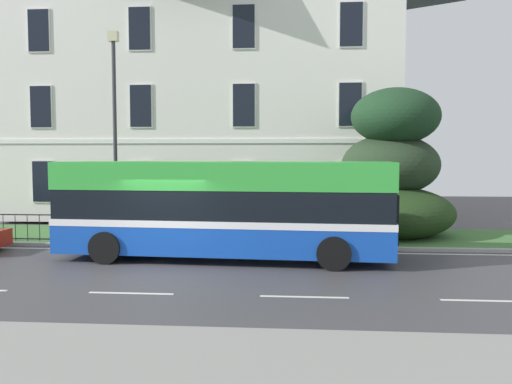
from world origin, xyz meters
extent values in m
cube|color=#423F43|center=(0.00, 0.00, -0.03)|extent=(60.00, 56.00, 0.06)
cube|color=silver|center=(0.00, 3.65, 0.00)|extent=(54.00, 0.14, 0.01)
cube|color=silver|center=(0.00, -1.80, 0.00)|extent=(2.00, 0.12, 0.01)
cube|color=silver|center=(4.00, -1.80, 0.00)|extent=(2.00, 0.12, 0.01)
cube|color=silver|center=(8.00, -1.80, 0.00)|extent=(2.00, 0.12, 0.01)
cube|color=#9E9E99|center=(0.00, 4.12, 0.06)|extent=(57.00, 0.24, 0.12)
cube|color=#427338|center=(0.00, 6.42, 0.06)|extent=(57.00, 4.36, 0.12)
cube|color=gray|center=(0.00, -5.50, 0.00)|extent=(57.00, 3.00, 0.01)
cube|color=silver|center=(-0.85, 14.85, 5.66)|extent=(18.57, 10.39, 11.07)
cube|color=white|center=(-0.85, 9.62, 3.83)|extent=(18.57, 0.06, 0.20)
cube|color=#2D333D|center=(-0.85, 9.61, 1.22)|extent=(1.10, 0.06, 2.20)
cube|color=white|center=(-7.81, 9.61, 1.99)|extent=(1.06, 0.04, 1.96)
cube|color=black|center=(-7.81, 9.59, 1.99)|extent=(0.96, 0.03, 1.86)
cube|color=white|center=(-3.17, 9.61, 1.99)|extent=(1.06, 0.04, 1.96)
cube|color=black|center=(-3.17, 9.59, 1.99)|extent=(0.96, 0.03, 1.86)
cube|color=white|center=(1.48, 9.61, 1.99)|extent=(1.06, 0.04, 1.96)
cube|color=black|center=(1.48, 9.59, 1.99)|extent=(0.96, 0.03, 1.86)
cube|color=white|center=(6.12, 9.61, 1.99)|extent=(1.06, 0.04, 1.96)
cube|color=black|center=(6.12, 9.59, 1.99)|extent=(0.96, 0.03, 1.86)
cube|color=white|center=(-7.81, 9.61, 5.40)|extent=(1.06, 0.04, 1.96)
cube|color=black|center=(-7.81, 9.59, 5.40)|extent=(0.96, 0.03, 1.86)
cube|color=white|center=(-3.17, 9.61, 5.40)|extent=(1.06, 0.04, 1.96)
cube|color=black|center=(-3.17, 9.59, 5.40)|extent=(0.96, 0.03, 1.86)
cube|color=white|center=(1.48, 9.61, 5.40)|extent=(1.06, 0.04, 1.96)
cube|color=black|center=(1.48, 9.59, 5.40)|extent=(0.96, 0.03, 1.86)
cube|color=white|center=(6.12, 9.61, 5.40)|extent=(1.06, 0.04, 1.96)
cube|color=black|center=(6.12, 9.59, 5.40)|extent=(0.96, 0.03, 1.86)
cube|color=white|center=(-7.81, 9.61, 8.81)|extent=(1.06, 0.04, 1.96)
cube|color=black|center=(-7.81, 9.59, 8.81)|extent=(0.96, 0.03, 1.86)
cube|color=white|center=(-3.17, 9.61, 8.81)|extent=(1.06, 0.04, 1.96)
cube|color=black|center=(-3.17, 9.59, 8.81)|extent=(0.96, 0.03, 1.86)
cube|color=white|center=(1.48, 9.61, 8.81)|extent=(1.06, 0.04, 1.96)
cube|color=black|center=(1.48, 9.59, 8.81)|extent=(0.96, 0.03, 1.86)
cube|color=white|center=(6.12, 9.61, 8.81)|extent=(1.06, 0.04, 1.96)
cube|color=black|center=(6.12, 9.59, 8.81)|extent=(0.96, 0.03, 1.86)
cube|color=black|center=(-0.85, 4.40, 1.07)|extent=(16.23, 0.04, 0.04)
cube|color=black|center=(-0.85, 4.40, 0.20)|extent=(16.23, 0.04, 0.04)
cylinder|color=black|center=(-6.70, 4.40, 0.59)|extent=(0.02, 0.02, 0.95)
cylinder|color=black|center=(-6.25, 4.40, 0.59)|extent=(0.02, 0.02, 0.95)
cylinder|color=black|center=(-5.80, 4.40, 0.59)|extent=(0.02, 0.02, 0.95)
cylinder|color=black|center=(-5.35, 4.40, 0.59)|extent=(0.02, 0.02, 0.95)
cylinder|color=black|center=(-4.90, 4.40, 0.59)|extent=(0.02, 0.02, 0.95)
cylinder|color=black|center=(-4.45, 4.40, 0.59)|extent=(0.02, 0.02, 0.95)
cylinder|color=black|center=(-4.00, 4.40, 0.59)|extent=(0.02, 0.02, 0.95)
cylinder|color=black|center=(-3.55, 4.40, 0.59)|extent=(0.02, 0.02, 0.95)
cylinder|color=black|center=(-3.10, 4.40, 0.59)|extent=(0.02, 0.02, 0.95)
cylinder|color=black|center=(-2.65, 4.40, 0.59)|extent=(0.02, 0.02, 0.95)
cylinder|color=black|center=(-2.20, 4.40, 0.59)|extent=(0.02, 0.02, 0.95)
cylinder|color=black|center=(-1.75, 4.40, 0.59)|extent=(0.02, 0.02, 0.95)
cylinder|color=black|center=(-1.30, 4.40, 0.59)|extent=(0.02, 0.02, 0.95)
cylinder|color=black|center=(-0.85, 4.40, 0.59)|extent=(0.02, 0.02, 0.95)
cylinder|color=black|center=(-0.39, 4.40, 0.59)|extent=(0.02, 0.02, 0.95)
cylinder|color=black|center=(0.06, 4.40, 0.59)|extent=(0.02, 0.02, 0.95)
cylinder|color=black|center=(0.51, 4.40, 0.59)|extent=(0.02, 0.02, 0.95)
cylinder|color=black|center=(0.96, 4.40, 0.59)|extent=(0.02, 0.02, 0.95)
cylinder|color=black|center=(1.41, 4.40, 0.59)|extent=(0.02, 0.02, 0.95)
cylinder|color=black|center=(1.86, 4.40, 0.59)|extent=(0.02, 0.02, 0.95)
cylinder|color=black|center=(2.31, 4.40, 0.59)|extent=(0.02, 0.02, 0.95)
cylinder|color=black|center=(2.76, 4.40, 0.59)|extent=(0.02, 0.02, 0.95)
cylinder|color=black|center=(3.21, 4.40, 0.59)|extent=(0.02, 0.02, 0.95)
cylinder|color=black|center=(3.66, 4.40, 0.59)|extent=(0.02, 0.02, 0.95)
cylinder|color=black|center=(4.11, 4.40, 0.59)|extent=(0.02, 0.02, 0.95)
cylinder|color=black|center=(4.56, 4.40, 0.59)|extent=(0.02, 0.02, 0.95)
cylinder|color=black|center=(5.01, 4.40, 0.59)|extent=(0.02, 0.02, 0.95)
cylinder|color=black|center=(5.46, 4.40, 0.59)|extent=(0.02, 0.02, 0.95)
cylinder|color=black|center=(5.92, 4.40, 0.59)|extent=(0.02, 0.02, 0.95)
cylinder|color=black|center=(6.37, 4.40, 0.59)|extent=(0.02, 0.02, 0.95)
cylinder|color=black|center=(6.82, 4.40, 0.59)|extent=(0.02, 0.02, 0.95)
cylinder|color=black|center=(7.27, 4.40, 0.59)|extent=(0.02, 0.02, 0.95)
cylinder|color=#423328|center=(7.64, 7.23, 0.72)|extent=(0.52, 0.52, 1.20)
ellipsoid|color=#223A19|center=(7.45, 7.10, 0.96)|extent=(4.91, 4.91, 2.09)
ellipsoid|color=#263823|center=(7.50, 7.46, 2.82)|extent=(3.81, 3.81, 2.40)
ellipsoid|color=#1B3920|center=(7.58, 7.03, 4.68)|extent=(3.37, 3.37, 2.18)
cube|color=#1447B6|center=(1.60, 2.39, 0.75)|extent=(10.22, 3.11, 0.99)
cube|color=white|center=(1.60, 2.39, 1.21)|extent=(10.24, 3.13, 0.20)
cube|color=black|center=(1.60, 2.39, 1.71)|extent=(10.13, 3.07, 0.93)
cube|color=green|center=(1.60, 2.39, 2.59)|extent=(10.22, 3.11, 0.82)
cube|color=black|center=(6.66, 2.09, 1.67)|extent=(0.18, 2.13, 0.86)
cube|color=black|center=(6.66, 2.09, 2.55)|extent=(0.17, 1.82, 0.53)
cylinder|color=silver|center=(6.70, 2.90, 0.48)|extent=(0.05, 0.20, 0.20)
cylinder|color=silver|center=(6.61, 1.28, 0.48)|extent=(0.05, 0.20, 0.20)
cylinder|color=black|center=(4.99, 3.41, 0.48)|extent=(0.98, 0.35, 0.96)
cylinder|color=black|center=(4.85, 0.98, 0.48)|extent=(0.98, 0.35, 0.96)
cylinder|color=black|center=(-1.65, 3.79, 0.48)|extent=(0.98, 0.35, 0.96)
cylinder|color=black|center=(-1.79, 1.36, 0.48)|extent=(0.98, 0.35, 0.96)
cylinder|color=#333338|center=(-2.83, 5.29, 3.71)|extent=(0.14, 0.14, 7.19)
cube|color=beige|center=(-2.83, 5.29, 7.49)|extent=(0.36, 0.24, 0.36)
cylinder|color=black|center=(0.34, 4.83, 0.63)|extent=(0.54, 0.54, 1.02)
ellipsoid|color=black|center=(0.34, 4.83, 1.23)|extent=(0.55, 0.55, 0.19)
camera|label=1|loc=(3.81, -13.37, 3.19)|focal=36.45mm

